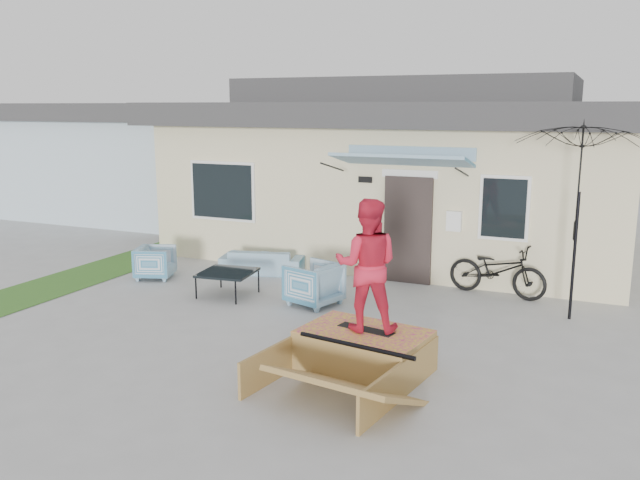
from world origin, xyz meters
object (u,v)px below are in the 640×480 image
at_px(skate_ramp, 364,351).
at_px(skater, 367,263).
at_px(armchair_left, 155,261).
at_px(armchair_right, 314,282).
at_px(loveseat, 262,257).
at_px(coffee_table, 228,283).
at_px(patio_umbrella, 578,214).
at_px(skateboard, 366,329).
at_px(bicycle, 498,265).

distance_m(skate_ramp, skater, 1.18).
xyz_separation_m(armchair_left, skate_ramp, (5.47, -2.73, -0.09)).
bearing_deg(armchair_right, loveseat, -113.49).
bearing_deg(armchair_left, skate_ramp, -136.68).
bearing_deg(loveseat, armchair_right, 125.37).
relative_size(loveseat, coffee_table, 1.84).
xyz_separation_m(coffee_table, skate_ramp, (3.47, -2.25, 0.04)).
height_order(armchair_right, skate_ramp, armchair_right).
xyz_separation_m(patio_umbrella, skateboard, (-2.36, -3.30, -1.19)).
bearing_deg(armchair_left, armchair_right, -115.55).
distance_m(patio_umbrella, skateboard, 4.23).
bearing_deg(skateboard, armchair_right, 139.30).
xyz_separation_m(armchair_right, patio_umbrella, (4.17, 0.97, 1.33)).
height_order(loveseat, armchair_left, armchair_left).
relative_size(armchair_right, skateboard, 1.06).
relative_size(coffee_table, patio_umbrella, 0.37).
bearing_deg(armchair_right, bicycle, 139.70).
distance_m(bicycle, patio_umbrella, 1.98).
bearing_deg(bicycle, coffee_table, 123.89).
distance_m(coffee_table, skater, 4.29).
distance_m(armchair_right, patio_umbrella, 4.48).
height_order(armchair_right, coffee_table, armchair_right).
bearing_deg(skater, armchair_left, -41.08).
bearing_deg(loveseat, skateboard, 118.70).
bearing_deg(bicycle, patio_umbrella, -114.30).
xyz_separation_m(loveseat, armchair_left, (-1.77, -1.25, 0.03)).
bearing_deg(skater, patio_umbrella, -140.59).
bearing_deg(skate_ramp, skater, 90.00).
xyz_separation_m(armchair_left, skateboard, (5.48, -2.68, 0.20)).
distance_m(armchair_left, skater, 6.19).
bearing_deg(coffee_table, armchair_right, 4.58).
bearing_deg(coffee_table, loveseat, 97.62).
bearing_deg(armchair_right, patio_umbrella, 119.51).
height_order(bicycle, skateboard, bicycle).
height_order(loveseat, armchair_right, armchair_right).
relative_size(loveseat, skater, 0.98).
distance_m(skateboard, skater, 0.89).
bearing_deg(skate_ramp, armchair_right, 135.69).
height_order(armchair_left, skate_ramp, armchair_left).
xyz_separation_m(bicycle, skater, (-1.04, -4.20, 0.87)).
xyz_separation_m(bicycle, skateboard, (-1.04, -4.20, -0.02)).
distance_m(armchair_left, bicycle, 6.70).
xyz_separation_m(armchair_right, skate_ramp, (1.80, -2.38, -0.15)).
xyz_separation_m(loveseat, patio_umbrella, (6.07, -0.62, 1.42)).
bearing_deg(skater, loveseat, -61.61).
xyz_separation_m(skate_ramp, skater, (0.01, 0.05, 1.18)).
relative_size(armchair_right, skate_ramp, 0.39).
bearing_deg(patio_umbrella, armchair_left, -175.43).
relative_size(loveseat, skate_ramp, 0.80).
height_order(skate_ramp, skateboard, skateboard).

